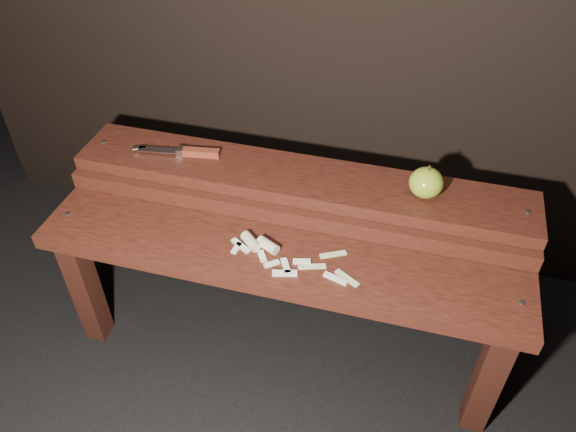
% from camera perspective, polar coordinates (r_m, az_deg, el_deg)
% --- Properties ---
extents(ground, '(60.00, 60.00, 0.00)m').
position_cam_1_polar(ground, '(1.69, -0.55, -12.86)').
color(ground, black).
extents(bench_front_tier, '(1.20, 0.20, 0.42)m').
position_cam_1_polar(bench_front_tier, '(1.38, -1.34, -6.23)').
color(bench_front_tier, black).
rests_on(bench_front_tier, ground).
extents(bench_rear_tier, '(1.20, 0.21, 0.50)m').
position_cam_1_polar(bench_rear_tier, '(1.50, 1.07, 1.54)').
color(bench_rear_tier, black).
rests_on(bench_rear_tier, ground).
extents(apple, '(0.08, 0.08, 0.09)m').
position_cam_1_polar(apple, '(1.40, 13.86, 3.30)').
color(apple, olive).
rests_on(apple, bench_rear_tier).
extents(knife, '(0.24, 0.06, 0.02)m').
position_cam_1_polar(knife, '(1.53, -9.92, 6.43)').
color(knife, maroon).
rests_on(knife, bench_rear_tier).
extents(apple_scraps, '(0.33, 0.13, 0.03)m').
position_cam_1_polar(apple_scraps, '(1.34, -1.71, -3.54)').
color(apple_scraps, beige).
rests_on(apple_scraps, bench_front_tier).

